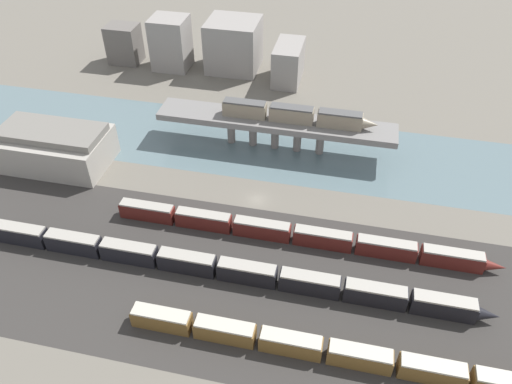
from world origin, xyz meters
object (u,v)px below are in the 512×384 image
object	(u,v)px
train_yard_near	(333,352)
train_yard_mid	(223,269)
train_on_bridge	(297,115)
warehouse_building	(56,147)
train_yard_far	(298,235)

from	to	relation	value
train_yard_near	train_yard_mid	distance (m)	26.21
train_on_bridge	warehouse_building	distance (m)	59.96
train_yard_mid	warehouse_building	size ratio (longest dim) A/B	3.91
train_yard_far	warehouse_building	distance (m)	64.39
train_yard_near	warehouse_building	xyz separation A→B (m)	(-72.44, 40.17, 2.91)
train_yard_far	train_yard_near	bearing A→B (deg)	-69.21
train_yard_mid	train_yard_far	distance (m)	17.79
train_on_bridge	warehouse_building	size ratio (longest dim) A/B	1.51
train_yard_near	train_on_bridge	bearing A→B (deg)	104.96
train_yard_near	warehouse_building	bearing A→B (deg)	150.99
train_yard_near	train_yard_far	distance (m)	27.49
train_yard_near	train_yard_mid	world-z (taller)	train_yard_mid
warehouse_building	train_yard_near	bearing A→B (deg)	-29.01
train_yard_far	warehouse_building	size ratio (longest dim) A/B	3.14
train_yard_mid	train_yard_far	xyz separation A→B (m)	(12.80, 12.36, -0.14)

